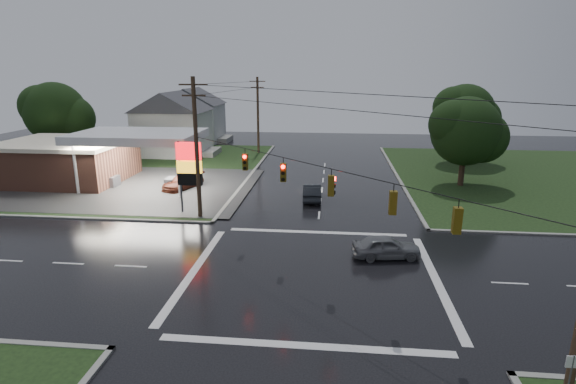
# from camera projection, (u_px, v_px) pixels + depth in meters

# --- Properties ---
(ground) EXTENTS (120.00, 120.00, 0.00)m
(ground) POSITION_uv_depth(u_px,v_px,m) (312.00, 274.00, 26.06)
(ground) COLOR black
(ground) RESTS_ON ground
(grass_nw) EXTENTS (36.00, 36.00, 0.08)m
(grass_nw) POSITION_uv_depth(u_px,v_px,m) (106.00, 169.00, 53.54)
(grass_nw) COLOR black
(grass_nw) RESTS_ON ground
(grass_ne) EXTENTS (36.00, 36.00, 0.08)m
(grass_ne) POSITION_uv_depth(u_px,v_px,m) (565.00, 179.00, 48.43)
(grass_ne) COLOR black
(grass_ne) RESTS_ON ground
(gas_station) EXTENTS (26.20, 18.00, 5.60)m
(gas_station) POSITION_uv_depth(u_px,v_px,m) (76.00, 158.00, 46.80)
(gas_station) COLOR #2D2D2D
(gas_station) RESTS_ON ground
(pylon_sign) EXTENTS (2.00, 0.35, 6.00)m
(pylon_sign) POSITION_uv_depth(u_px,v_px,m) (189.00, 166.00, 36.10)
(pylon_sign) COLOR #59595E
(pylon_sign) RESTS_ON ground
(utility_pole_nw) EXTENTS (2.20, 0.32, 11.00)m
(utility_pole_nw) POSITION_uv_depth(u_px,v_px,m) (197.00, 147.00, 34.59)
(utility_pole_nw) COLOR #382619
(utility_pole_nw) RESTS_ON ground
(utility_pole_n) EXTENTS (2.20, 0.32, 10.50)m
(utility_pole_n) POSITION_uv_depth(u_px,v_px,m) (258.00, 114.00, 61.99)
(utility_pole_n) COLOR #382619
(utility_pole_n) RESTS_ON ground
(traffic_signals) EXTENTS (26.87, 26.87, 1.47)m
(traffic_signals) POSITION_uv_depth(u_px,v_px,m) (314.00, 165.00, 24.32)
(traffic_signals) COLOR black
(traffic_signals) RESTS_ON ground
(house_near) EXTENTS (11.05, 8.48, 8.60)m
(house_near) POSITION_uv_depth(u_px,v_px,m) (173.00, 123.00, 61.48)
(house_near) COLOR silver
(house_near) RESTS_ON ground
(house_far) EXTENTS (11.05, 8.48, 8.60)m
(house_far) POSITION_uv_depth(u_px,v_px,m) (193.00, 114.00, 73.09)
(house_far) COLOR silver
(house_far) RESTS_ON ground
(tree_nw_behind) EXTENTS (8.93, 7.60, 10.00)m
(tree_nw_behind) POSITION_uv_depth(u_px,v_px,m) (57.00, 113.00, 56.52)
(tree_nw_behind) COLOR black
(tree_nw_behind) RESTS_ON ground
(tree_ne_near) EXTENTS (7.99, 6.80, 8.98)m
(tree_ne_near) POSITION_uv_depth(u_px,v_px,m) (467.00, 131.00, 44.29)
(tree_ne_near) COLOR black
(tree_ne_near) RESTS_ON ground
(tree_ne_far) EXTENTS (8.46, 7.20, 9.80)m
(tree_ne_far) POSITION_uv_depth(u_px,v_px,m) (466.00, 114.00, 55.35)
(tree_ne_far) COLOR black
(tree_ne_far) RESTS_ON ground
(car_north) EXTENTS (1.83, 4.69, 1.52)m
(car_north) POSITION_uv_depth(u_px,v_px,m) (312.00, 192.00, 40.73)
(car_north) COLOR black
(car_north) RESTS_ON ground
(car_crossing) EXTENTS (4.46, 2.30, 1.45)m
(car_crossing) POSITION_uv_depth(u_px,v_px,m) (386.00, 247.00, 28.20)
(car_crossing) COLOR slate
(car_crossing) RESTS_ON ground
(car_pump) EXTENTS (3.67, 5.28, 1.42)m
(car_pump) POSITION_uv_depth(u_px,v_px,m) (183.00, 182.00, 44.58)
(car_pump) COLOR #4C1D11
(car_pump) RESTS_ON ground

